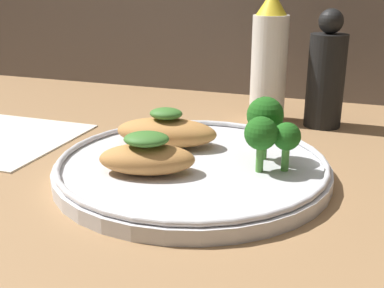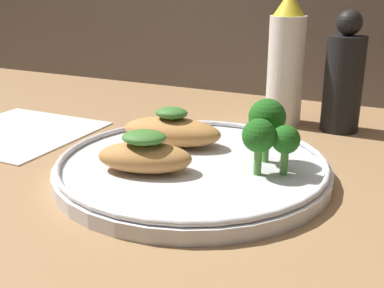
{
  "view_description": "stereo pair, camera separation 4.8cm",
  "coord_description": "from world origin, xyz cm",
  "px_view_note": "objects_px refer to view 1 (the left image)",
  "views": [
    {
      "loc": [
        15.17,
        -42.52,
        19.08
      ],
      "look_at": [
        0.0,
        0.0,
        3.4
      ],
      "focal_mm": 45.0,
      "sensor_mm": 36.0,
      "label": 1
    },
    {
      "loc": [
        19.57,
        -40.68,
        19.08
      ],
      "look_at": [
        0.0,
        0.0,
        3.4
      ],
      "focal_mm": 45.0,
      "sensor_mm": 36.0,
      "label": 2
    }
  ],
  "objects_px": {
    "plate": "(192,166)",
    "broccoli_bunch": "(268,126)",
    "sauce_bottle": "(269,61)",
    "pepper_grinder": "(326,75)"
  },
  "relations": [
    {
      "from": "plate",
      "to": "sauce_bottle",
      "type": "xyz_separation_m",
      "value": [
        0.03,
        0.22,
        0.07
      ]
    },
    {
      "from": "plate",
      "to": "broccoli_bunch",
      "type": "distance_m",
      "value": 0.09
    },
    {
      "from": "plate",
      "to": "broccoli_bunch",
      "type": "relative_size",
      "value": 4.09
    },
    {
      "from": "sauce_bottle",
      "to": "broccoli_bunch",
      "type": "bearing_deg",
      "value": -78.8
    },
    {
      "from": "plate",
      "to": "broccoli_bunch",
      "type": "height_order",
      "value": "broccoli_bunch"
    },
    {
      "from": "sauce_bottle",
      "to": "pepper_grinder",
      "type": "height_order",
      "value": "sauce_bottle"
    },
    {
      "from": "plate",
      "to": "broccoli_bunch",
      "type": "xyz_separation_m",
      "value": [
        0.07,
        0.02,
        0.04
      ]
    },
    {
      "from": "broccoli_bunch",
      "to": "sauce_bottle",
      "type": "relative_size",
      "value": 0.38
    },
    {
      "from": "broccoli_bunch",
      "to": "sauce_bottle",
      "type": "bearing_deg",
      "value": 101.2
    },
    {
      "from": "plate",
      "to": "pepper_grinder",
      "type": "relative_size",
      "value": 1.79
    }
  ]
}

